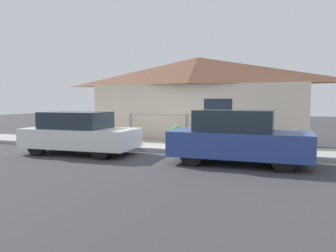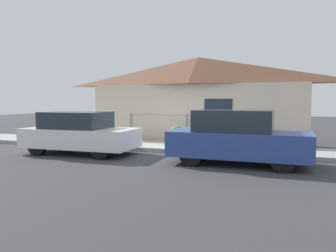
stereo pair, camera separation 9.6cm
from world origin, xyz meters
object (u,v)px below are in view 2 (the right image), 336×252
car_right (238,138)px  potted_plant_near_hydrant (177,134)px  fire_hydrant (171,138)px  potted_plant_by_fence (110,135)px  potted_plant_corner (260,138)px  car_left (80,133)px

car_right → potted_plant_near_hydrant: car_right is taller
fire_hydrant → potted_plant_near_hydrant: size_ratio=0.96×
potted_plant_by_fence → car_right: bearing=-23.2°
fire_hydrant → potted_plant_corner: 3.04m
potted_plant_near_hydrant → car_left: bearing=-135.2°
car_left → potted_plant_near_hydrant: car_left is taller
car_right → fire_hydrant: car_right is taller
potted_plant_near_hydrant → potted_plant_by_fence: potted_plant_near_hydrant is taller
potted_plant_corner → car_right: bearing=-100.4°
car_right → car_left: bearing=-179.7°
potted_plant_by_fence → fire_hydrant: bearing=-17.4°
car_left → potted_plant_near_hydrant: size_ratio=5.54×
car_right → potted_plant_by_fence: size_ratio=7.86×
car_right → potted_plant_corner: bearing=79.9°
car_left → car_right: size_ratio=1.00×
fire_hydrant → potted_plant_near_hydrant: bearing=99.7°
fire_hydrant → car_right: bearing=-29.5°
potted_plant_near_hydrant → potted_plant_by_fence: bearing=-175.0°
fire_hydrant → car_left: bearing=-153.3°
fire_hydrant → potted_plant_corner: (2.88, 0.96, 0.02)m
car_left → potted_plant_by_fence: car_left is taller
potted_plant_corner → potted_plant_by_fence: bearing=-179.6°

